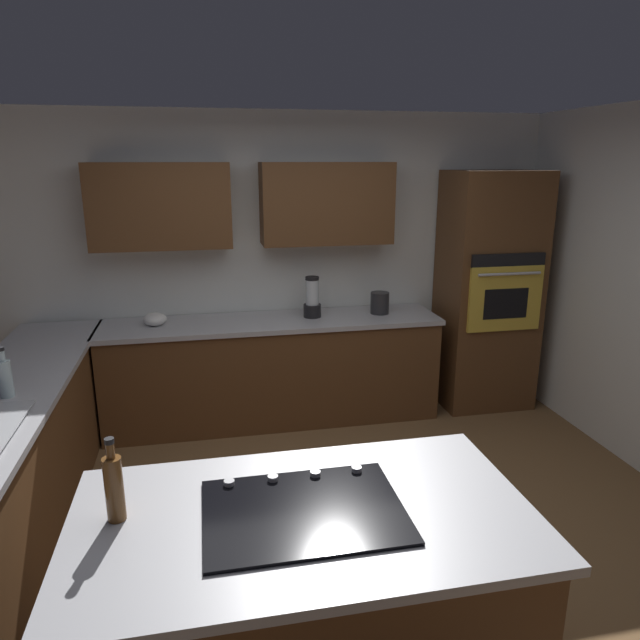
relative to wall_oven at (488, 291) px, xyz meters
name	(u,v)px	position (x,y,z in m)	size (l,w,h in m)	color
ground_plane	(326,537)	(1.85, 1.72, -1.06)	(14.00, 14.00, 0.00)	brown
wall_back	(270,251)	(1.92, -0.33, 0.38)	(6.00, 0.44, 2.60)	silver
lower_cabinets_back	(273,372)	(1.95, 0.00, -0.63)	(2.80, 0.60, 0.86)	brown
countertop_back	(272,322)	(1.95, 0.00, -0.18)	(2.84, 0.64, 0.04)	#B2B2B7
lower_cabinets_side	(18,459)	(3.67, 1.17, -0.63)	(0.60, 2.90, 0.86)	brown
countertop_side	(7,391)	(3.67, 1.17, -0.18)	(0.64, 2.94, 0.04)	#B2B2B7
island_base	(305,614)	(2.16, 2.75, -0.63)	(1.68, 0.90, 0.86)	brown
island_top	(304,517)	(2.16, 2.75, -0.18)	(1.76, 0.98, 0.04)	#B2B2B7
wall_oven	(488,291)	(0.00, 0.00, 0.00)	(0.80, 0.66, 2.11)	brown
cooktop	(304,510)	(2.16, 2.74, -0.15)	(0.76, 0.56, 0.03)	black
blender	(312,300)	(1.60, -0.03, -0.01)	(0.15, 0.15, 0.35)	black
mixing_bowl	(155,319)	(2.90, -0.03, -0.11)	(0.19, 0.19, 0.10)	white
kettle	(380,303)	(1.00, -0.03, -0.06)	(0.16, 0.16, 0.19)	#262628
dish_soap_bottle	(5,377)	(3.62, 1.31, -0.04)	(0.08, 0.08, 0.29)	silver
oil_bottle	(114,487)	(2.86, 2.65, -0.02)	(0.07, 0.07, 0.33)	brown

